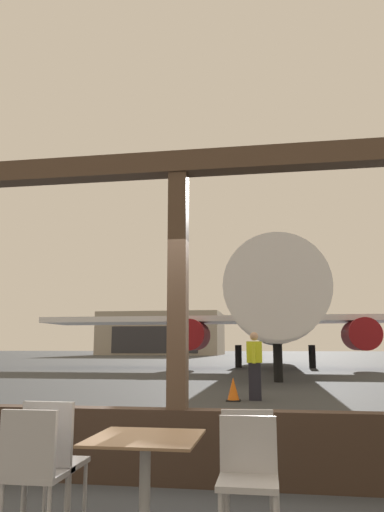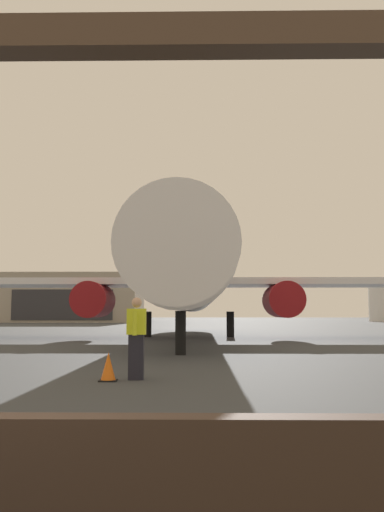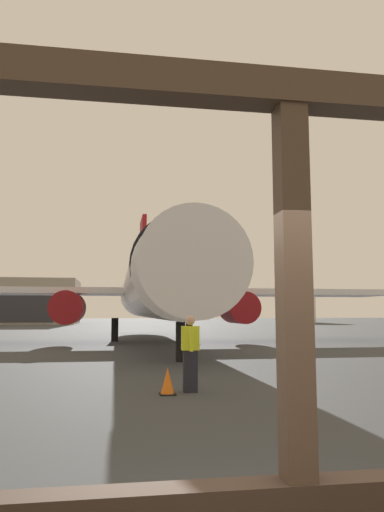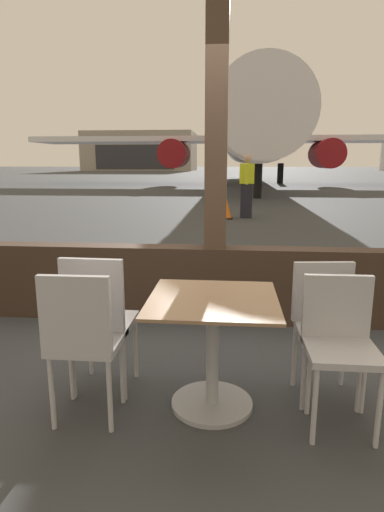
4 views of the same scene
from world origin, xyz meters
The scene contains 11 objects.
ground_plane centered at (0.00, 40.00, 0.00)m, with size 220.00×220.00×0.00m, color #383A3D.
window_frame centered at (0.00, 0.00, 1.20)m, with size 8.35×0.24×3.51m.
dining_table centered at (0.05, -1.51, 0.42)m, with size 0.78×0.78×0.72m.
cafe_chair_window_left centered at (-0.69, -1.44, 0.57)m, with size 0.41×0.41×0.96m.
cafe_chair_window_right centered at (0.79, -1.59, 0.54)m, with size 0.40×0.40×0.88m.
cafe_chair_aisle_left centered at (-0.69, -1.75, 0.56)m, with size 0.40×0.40×0.93m.
cafe_chair_aisle_right centered at (0.78, -1.28, 0.53)m, with size 0.43×0.43×0.88m.
airplane centered at (1.24, 26.47, 3.37)m, with size 30.38×31.06×10.31m.
ground_crew_worker centered at (0.54, 8.00, 0.90)m, with size 0.40×0.57×1.74m.
traffic_cone centered at (-0.01, 7.76, 0.28)m, with size 0.36×0.36×0.60m.
distant_hangar centered at (-17.18, 77.73, 3.51)m, with size 20.04×12.83×7.03m.
Camera 1 is at (0.96, -5.13, 1.36)m, focal length 34.27 mm.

